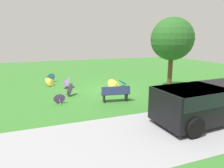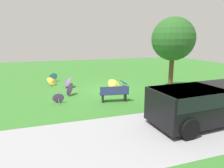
{
  "view_description": "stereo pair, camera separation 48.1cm",
  "coord_description": "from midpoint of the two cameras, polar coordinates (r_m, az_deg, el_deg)",
  "views": [
    {
      "loc": [
        4.38,
        12.59,
        3.44
      ],
      "look_at": [
        -0.0,
        0.91,
        0.6
      ],
      "focal_mm": 32.12,
      "sensor_mm": 36.0,
      "label": 1
    },
    {
      "loc": [
        3.93,
        12.75,
        3.44
      ],
      "look_at": [
        -0.0,
        0.91,
        0.6
      ],
      "focal_mm": 32.12,
      "sensor_mm": 36.0,
      "label": 2
    }
  ],
  "objects": [
    {
      "name": "parasol_purple_1",
      "position": [
        14.59,
        -11.82,
        0.57
      ],
      "size": [
        0.78,
        0.89,
        0.82
      ],
      "color": "tan",
      "rests_on": "ground"
    },
    {
      "name": "park_bench",
      "position": [
        11.08,
        1.89,
        -2.76
      ],
      "size": [
        1.65,
        0.71,
        0.9
      ],
      "color": "navy",
      "rests_on": "ground"
    },
    {
      "name": "parasol_blue_1",
      "position": [
        16.95,
        -15.79,
        1.96
      ],
      "size": [
        0.88,
        0.79,
        0.78
      ],
      "color": "tan",
      "rests_on": "ground"
    },
    {
      "name": "parasol_blue_0",
      "position": [
        14.69,
        4.41,
        0.61
      ],
      "size": [
        0.7,
        0.75,
        0.59
      ],
      "color": "tan",
      "rests_on": "ground"
    },
    {
      "name": "parasol_purple_2",
      "position": [
        12.58,
        -11.1,
        -1.36
      ],
      "size": [
        0.85,
        0.84,
        0.82
      ],
      "color": "tan",
      "rests_on": "ground"
    },
    {
      "name": "shade_tree",
      "position": [
        13.7,
        18.01,
        12.0
      ],
      "size": [
        2.75,
        2.75,
        4.79
      ],
      "color": "brown",
      "rests_on": "ground"
    },
    {
      "name": "road_strip",
      "position": [
        8.05,
        15.23,
        -12.93
      ],
      "size": [
        40.0,
        3.91,
        0.01
      ],
      "primitive_type": "cube",
      "color": "#9E9EA3",
      "rests_on": "ground"
    },
    {
      "name": "ground",
      "position": [
        13.77,
        -0.21,
        -1.64
      ],
      "size": [
        40.0,
        40.0,
        0.0
      ],
      "primitive_type": "plane",
      "color": "#387A2D"
    },
    {
      "name": "parasol_yellow_2",
      "position": [
        15.49,
        -15.84,
        0.9
      ],
      "size": [
        0.97,
        0.98,
        0.72
      ],
      "color": "tan",
      "rests_on": "ground"
    },
    {
      "name": "parasol_purple_0",
      "position": [
        11.27,
        -13.89,
        -3.68
      ],
      "size": [
        0.63,
        0.66,
        0.63
      ],
      "color": "tan",
      "rests_on": "ground"
    },
    {
      "name": "parasol_yellow_0",
      "position": [
        13.16,
        1.88,
        -0.02
      ],
      "size": [
        1.16,
        1.09,
        0.91
      ],
      "color": "tan",
      "rests_on": "ground"
    },
    {
      "name": "van_dark",
      "position": [
        9.09,
        25.59,
        -4.62
      ],
      "size": [
        4.7,
        2.34,
        1.53
      ],
      "color": "black",
      "rests_on": "ground"
    }
  ]
}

